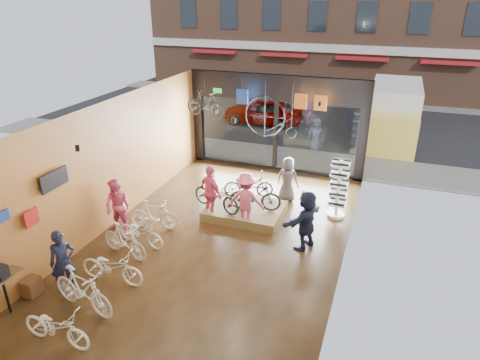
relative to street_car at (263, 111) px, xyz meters
The scene contains 35 objects.
ground_plane 12.25m from the street_car, 79.00° to the right, with size 7.00×12.00×0.04m, color black.
ceiling 12.61m from the street_car, 79.00° to the right, with size 7.00×12.00×0.04m, color black.
wall_left 12.12m from the street_car, 95.65° to the right, with size 0.04×12.00×3.80m, color #B36B28.
wall_right 13.40m from the street_car, 64.00° to the right, with size 0.04×12.00×3.80m, color beige.
wall_back 18.21m from the street_car, 82.63° to the right, with size 7.00×0.04×3.80m, color beige.
storefront 6.54m from the street_car, 68.76° to the right, with size 7.00×0.26×3.80m, color black, non-canonical shape.
exit_sign 6.55m from the street_car, 90.63° to the right, with size 0.35×0.06×0.18m, color #198C26.
street_road 3.87m from the street_car, 52.14° to the left, with size 30.00×18.00×0.02m, color black.
sidewalk_near 5.38m from the street_car, 64.09° to the right, with size 30.00×2.40×0.12m, color slate.
sidewalk_far 7.41m from the street_car, 71.57° to the left, with size 30.00×2.00×0.12m, color slate.
street_car is the anchor object (origin of this frame).
box_truck 6.72m from the street_car, ahead, with size 2.24×6.71×2.64m, color silver, non-canonical shape.
floor_bike_0 16.65m from the street_car, 87.53° to the right, with size 0.56×1.61×0.84m, color beige.
floor_bike_1 15.63m from the street_car, 87.88° to the right, with size 0.51×1.79×1.07m, color beige.
floor_bike_2 14.55m from the street_car, 87.75° to the right, with size 0.59×1.69×0.89m, color beige.
floor_bike_3 13.44m from the street_car, 89.12° to the right, with size 0.45×1.58×0.95m, color beige.
floor_bike_4 12.82m from the street_car, 88.57° to the right, with size 0.54×1.55×0.82m, color beige.
floor_bike_5 11.90m from the street_car, 88.99° to the right, with size 0.44×1.57×0.95m, color beige.
display_platform 10.47m from the street_car, 76.12° to the right, with size 2.40×1.80×0.30m, color brown.
display_bike_left 10.72m from the street_car, 80.85° to the right, with size 0.63×1.81×0.95m, color black.
display_bike_mid 10.63m from the street_car, 74.33° to the right, with size 0.46×1.63×0.98m, color black.
display_bike_right 9.70m from the street_car, 75.85° to the right, with size 0.57×1.64×0.86m, color black.
customer_0 15.19m from the street_car, 91.03° to the right, with size 0.59×0.39×1.62m, color #161C33.
customer_1 12.45m from the street_car, 92.99° to the right, with size 0.83×0.64×1.70m, color #CC4C72.
customer_2 10.77m from the street_car, 81.69° to the right, with size 1.04×0.43×1.77m, color #CC4C72.
customer_3 11.08m from the street_car, 75.67° to the right, with size 1.12×0.65×1.74m, color #CC4C72.
customer_4 9.31m from the street_car, 67.86° to the right, with size 0.77×0.50×1.57m, color #3F3F44.
customer_5 12.28m from the street_car, 67.45° to the right, with size 1.62×0.52×1.75m, color #161C33.
sunglasses_rack 10.63m from the street_car, 60.20° to the right, with size 0.57×0.47×1.93m, color white, non-canonical shape.
wall_merch 15.55m from the street_car, 93.87° to the right, with size 0.40×2.40×2.60m, color navy, non-canonical shape.
penny_farthing 8.04m from the street_car, 70.68° to the right, with size 1.86×0.06×1.49m, color black, non-canonical shape.
hung_bike 8.11m from the street_car, 88.95° to the right, with size 0.45×1.58×0.95m, color black.
jersey_left 7.29m from the street_car, 79.89° to the right, with size 0.45×0.03×0.55m, color #1E3F99.
jersey_mid 7.96m from the street_car, 63.30° to the right, with size 0.45×0.03×0.55m, color #CC5919.
jersey_right 8.29m from the street_car, 58.75° to the right, with size 0.45×0.03×0.55m, color #CC5919.
Camera 1 is at (4.17, -9.68, 6.64)m, focal length 32.00 mm.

